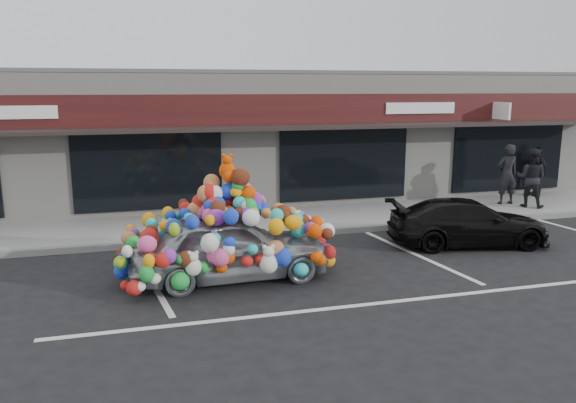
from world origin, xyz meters
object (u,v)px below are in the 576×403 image
object	(u,v)px
toy_car	(229,239)
black_sedan	(468,222)
pedestrian_b	(531,178)
pedestrian_c	(537,171)
pedestrian_a	(507,174)

from	to	relation	value
toy_car	black_sedan	size ratio (longest dim) A/B	1.11
black_sedan	toy_car	bearing A→B (deg)	109.51
toy_car	pedestrian_b	world-z (taller)	toy_car
toy_car	pedestrian_c	distance (m)	12.65
black_sedan	pedestrian_b	size ratio (longest dim) A/B	2.13
pedestrian_b	pedestrian_c	xyz separation A→B (m)	(1.47, 1.53, -0.07)
pedestrian_a	black_sedan	bearing A→B (deg)	47.30
black_sedan	pedestrian_c	bearing A→B (deg)	-40.75
pedestrian_b	pedestrian_c	bearing A→B (deg)	-89.01
pedestrian_a	pedestrian_c	xyz separation A→B (m)	(1.91, 0.96, -0.11)
pedestrian_a	pedestrian_b	distance (m)	0.73
black_sedan	pedestrian_a	xyz separation A→B (m)	(3.53, 3.38, 0.54)
pedestrian_a	toy_car	bearing A→B (deg)	27.80
pedestrian_a	pedestrian_b	world-z (taller)	pedestrian_a
toy_car	black_sedan	world-z (taller)	toy_car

